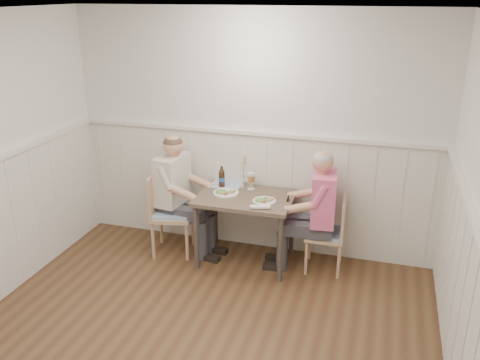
{
  "coord_description": "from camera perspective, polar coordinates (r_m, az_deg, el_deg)",
  "views": [
    {
      "loc": [
        1.35,
        -2.81,
        2.75
      ],
      "look_at": [
        0.03,
        1.64,
        1.0
      ],
      "focal_mm": 38.0,
      "sensor_mm": 36.0,
      "label": 1
    }
  ],
  "objects": [
    {
      "name": "dining_table",
      "position": [
        5.26,
        0.62,
        -2.8
      ],
      "size": [
        0.98,
        0.7,
        0.75
      ],
      "color": "brown",
      "rests_on": "ground"
    },
    {
      "name": "beer_glass_b",
      "position": [
        5.38,
        1.38,
        0.17
      ],
      "size": [
        0.07,
        0.07,
        0.17
      ],
      "color": "silver",
      "rests_on": "dining_table"
    },
    {
      "name": "diner_cream",
      "position": [
        5.59,
        -7.12,
        -2.53
      ],
      "size": [
        0.66,
        0.46,
        1.34
      ],
      "color": "#3F3F47",
      "rests_on": "ground"
    },
    {
      "name": "plate_man",
      "position": [
        5.09,
        2.66,
        -2.27
      ],
      "size": [
        0.23,
        0.23,
        0.06
      ],
      "color": "white",
      "rests_on": "dining_table"
    },
    {
      "name": "chair_left",
      "position": [
        5.58,
        -8.17,
        -3.36
      ],
      "size": [
        0.51,
        0.51,
        0.91
      ],
      "color": "tan",
      "rests_on": "ground"
    },
    {
      "name": "room_shell",
      "position": [
        3.35,
        -8.54,
        -1.12
      ],
      "size": [
        4.04,
        4.54,
        2.6
      ],
      "color": "white",
      "rests_on": "ground"
    },
    {
      "name": "man_in_pink",
      "position": [
        5.21,
        8.76,
        -4.55
      ],
      "size": [
        0.64,
        0.44,
        1.31
      ],
      "color": "#3F3F47",
      "rests_on": "ground"
    },
    {
      "name": "gingham_mat",
      "position": [
        5.52,
        -1.53,
        -0.52
      ],
      "size": [
        0.35,
        0.29,
        0.01
      ],
      "color": "teal",
      "rests_on": "dining_table"
    },
    {
      "name": "plate_diner",
      "position": [
        5.28,
        -1.75,
        -1.36
      ],
      "size": [
        0.27,
        0.27,
        0.07
      ],
      "color": "white",
      "rests_on": "dining_table"
    },
    {
      "name": "chair_right",
      "position": [
        5.27,
        10.07,
        -5.67
      ],
      "size": [
        0.4,
        0.4,
        0.81
      ],
      "color": "tan",
      "rests_on": "ground"
    },
    {
      "name": "grass_vase",
      "position": [
        5.41,
        0.28,
        0.87
      ],
      "size": [
        0.04,
        0.04,
        0.37
      ],
      "color": "silver",
      "rests_on": "dining_table"
    },
    {
      "name": "wainscot",
      "position": [
        4.27,
        -4.09,
        -8.2
      ],
      "size": [
        4.0,
        4.49,
        1.34
      ],
      "color": "white",
      "rests_on": "ground"
    },
    {
      "name": "beer_glass_a",
      "position": [
        5.36,
        1.19,
        0.2
      ],
      "size": [
        0.07,
        0.07,
        0.19
      ],
      "color": "silver",
      "rests_on": "dining_table"
    },
    {
      "name": "rolled_napkin",
      "position": [
        4.92,
        2.26,
        -3.06
      ],
      "size": [
        0.2,
        0.09,
        0.04
      ],
      "color": "white",
      "rests_on": "dining_table"
    },
    {
      "name": "beer_bottle",
      "position": [
        5.43,
        -2.06,
        0.23
      ],
      "size": [
        0.07,
        0.07,
        0.23
      ],
      "color": "black",
      "rests_on": "dining_table"
    }
  ]
}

